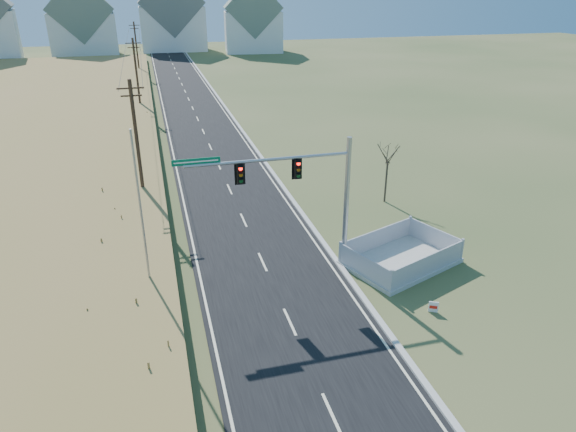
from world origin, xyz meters
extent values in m
plane|color=#3B4D25|center=(0.00, 0.00, 0.00)|extent=(260.00, 260.00, 0.00)
cube|color=black|center=(0.00, 50.00, 0.03)|extent=(8.00, 180.00, 0.06)
cube|color=#B2AFA8|center=(4.15, 50.00, 0.09)|extent=(0.30, 180.00, 0.18)
cylinder|color=#422D1E|center=(-6.50, 15.00, 4.50)|extent=(0.26, 0.26, 9.00)
cube|color=#422D1E|center=(-6.50, 15.00, 8.40)|extent=(1.80, 0.10, 0.10)
cube|color=#422D1E|center=(-6.50, 15.00, 7.90)|extent=(1.40, 0.10, 0.10)
cylinder|color=#422D1E|center=(-6.50, 45.00, 4.50)|extent=(0.26, 0.26, 9.00)
cube|color=#422D1E|center=(-6.50, 45.00, 8.40)|extent=(1.80, 0.10, 0.10)
cube|color=#422D1E|center=(-6.50, 45.00, 7.90)|extent=(1.40, 0.10, 0.10)
cylinder|color=#422D1E|center=(-6.50, 75.00, 4.50)|extent=(0.26, 0.26, 9.00)
cube|color=#422D1E|center=(-6.50, 75.00, 8.40)|extent=(1.80, 0.10, 0.10)
cube|color=#422D1E|center=(-6.50, 75.00, 7.90)|extent=(1.40, 0.10, 0.10)
cube|color=white|center=(-18.00, 108.00, 4.50)|extent=(14.66, 10.95, 9.00)
cube|color=slate|center=(-18.00, 108.00, 9.90)|extent=(14.93, 11.17, 14.26)
cube|color=white|center=(2.00, 112.00, 5.00)|extent=(15.00, 10.00, 10.00)
cube|color=slate|center=(2.00, 112.00, 10.90)|extent=(15.27, 10.20, 15.27)
cube|color=white|center=(20.00, 104.00, 4.50)|extent=(13.87, 10.31, 9.00)
cube|color=slate|center=(20.00, 104.00, 9.90)|extent=(14.12, 10.51, 13.24)
cylinder|color=#9EA0A5|center=(4.50, 2.70, 0.11)|extent=(0.65, 0.65, 0.22)
cylinder|color=#9EA0A5|center=(4.50, 2.70, 3.77)|extent=(0.28, 0.28, 7.54)
cylinder|color=#9EA0A5|center=(0.19, 2.70, 6.68)|extent=(8.62, 0.18, 0.17)
cube|color=black|center=(1.70, 2.70, 6.05)|extent=(0.34, 0.28, 1.05)
cube|color=black|center=(-1.32, 2.69, 6.05)|extent=(0.34, 0.28, 1.05)
cube|color=#05623E|center=(-3.47, 2.69, 6.89)|extent=(2.37, 0.04, 0.32)
cube|color=#B7B5AD|center=(7.70, 1.86, 0.12)|extent=(7.28, 6.17, 0.23)
cube|color=#B5B5BA|center=(8.41, 0.04, 0.82)|extent=(5.49, 2.22, 1.17)
cube|color=#B5B5BA|center=(6.98, 3.68, 0.82)|extent=(5.49, 2.22, 1.17)
cube|color=#B5B5BA|center=(4.97, 0.79, 0.82)|extent=(1.51, 3.67, 1.17)
cube|color=#B5B5BA|center=(10.43, 2.94, 0.82)|extent=(1.51, 3.67, 1.17)
cube|color=white|center=(7.05, -3.00, 0.31)|extent=(0.44, 0.26, 0.58)
cube|color=red|center=(7.04, -3.03, 0.31)|extent=(0.34, 0.19, 0.17)
cylinder|color=#B7B5AD|center=(-6.31, 1.90, 0.09)|extent=(0.40, 0.40, 0.18)
cylinder|color=#9EA0A5|center=(-6.31, 1.90, 4.45)|extent=(0.11, 0.11, 8.91)
cylinder|color=#4C3F33|center=(10.78, 10.66, 1.55)|extent=(0.14, 0.14, 3.11)
camera|label=1|loc=(-5.36, -21.53, 14.79)|focal=32.00mm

